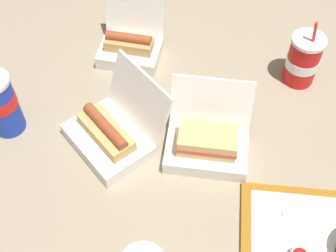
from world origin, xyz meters
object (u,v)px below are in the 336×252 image
object	(u,v)px
food_tray	(327,243)
soda_cup_back	(303,60)
clamshell_hotdog_left	(130,46)
clamshell_hotdog_front	(111,133)
soda_cup_front	(1,104)
clamshell_sandwich_back	(207,143)
plastic_fork	(304,207)

from	to	relation	value
food_tray	soda_cup_back	world-z (taller)	soda_cup_back
clamshell_hotdog_left	soda_cup_back	xyz separation A→B (m)	(0.47, 0.07, 0.03)
food_tray	clamshell_hotdog_left	distance (m)	0.74
clamshell_hotdog_left	clamshell_hotdog_front	bearing A→B (deg)	-76.07
food_tray	soda_cup_front	bearing A→B (deg)	176.46
clamshell_sandwich_back	soda_cup_front	xyz separation A→B (m)	(-0.50, -0.09, 0.05)
clamshell_hotdog_left	soda_cup_back	world-z (taller)	soda_cup_back
clamshell_hotdog_left	soda_cup_front	xyz separation A→B (m)	(-0.19, -0.34, 0.05)
clamshell_sandwich_back	soda_cup_front	size ratio (longest dim) A/B	0.97
plastic_fork	clamshell_sandwich_back	size ratio (longest dim) A/B	0.48
food_tray	plastic_fork	xyz separation A→B (m)	(-0.06, 0.07, 0.01)
clamshell_hotdog_left	food_tray	bearing A→B (deg)	-32.49
clamshell_hotdog_left	plastic_fork	bearing A→B (deg)	-30.53
soda_cup_front	soda_cup_back	bearing A→B (deg)	32.04
food_tray	soda_cup_front	distance (m)	0.82
food_tray	clamshell_hotdog_front	distance (m)	0.55
food_tray	clamshell_hotdog_left	size ratio (longest dim) A/B	2.19
food_tray	clamshell_sandwich_back	distance (m)	0.35
plastic_fork	soda_cup_front	bearing A→B (deg)	142.96
clamshell_sandwich_back	clamshell_hotdog_left	distance (m)	0.40
food_tray	plastic_fork	bearing A→B (deg)	133.34
plastic_fork	food_tray	bearing A→B (deg)	-84.88
plastic_fork	soda_cup_back	size ratio (longest dim) A/B	0.53
soda_cup_front	clamshell_sandwich_back	bearing A→B (deg)	10.37
clamshell_hotdog_left	clamshell_sandwich_back	bearing A→B (deg)	-39.66
clamshell_sandwich_back	soda_cup_front	bearing A→B (deg)	-169.63
plastic_fork	soda_cup_front	xyz separation A→B (m)	(-0.75, -0.02, 0.08)
clamshell_hotdog_front	clamshell_hotdog_left	bearing A→B (deg)	103.93
soda_cup_back	plastic_fork	bearing A→B (deg)	-78.09
clamshell_hotdog_left	soda_cup_front	distance (m)	0.40
plastic_fork	clamshell_hotdog_front	distance (m)	0.48
food_tray	clamshell_hotdog_left	bearing A→B (deg)	147.51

